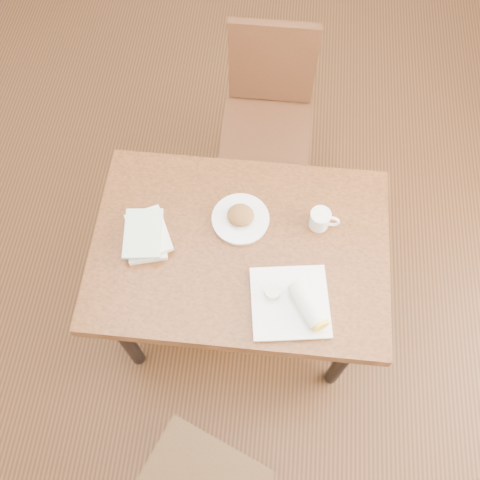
# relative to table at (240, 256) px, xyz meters

# --- Properties ---
(ground) EXTENTS (4.00, 5.00, 0.01)m
(ground) POSITION_rel_table_xyz_m (0.00, 0.00, -0.66)
(ground) COLOR #472814
(ground) RESTS_ON ground
(room_walls) EXTENTS (4.02, 5.02, 2.80)m
(room_walls) POSITION_rel_table_xyz_m (0.00, 0.00, 0.97)
(room_walls) COLOR white
(room_walls) RESTS_ON ground
(table) EXTENTS (1.12, 0.78, 0.75)m
(table) POSITION_rel_table_xyz_m (0.00, 0.00, 0.00)
(table) COLOR brown
(table) RESTS_ON ground
(chair_far) EXTENTS (0.42, 0.42, 0.95)m
(chair_far) POSITION_rel_table_xyz_m (0.05, 0.84, -0.11)
(chair_far) COLOR #4C2715
(chair_far) RESTS_ON ground
(plate_scone) EXTENTS (0.22, 0.22, 0.07)m
(plate_scone) POSITION_rel_table_xyz_m (-0.01, 0.11, 0.11)
(plate_scone) COLOR white
(plate_scone) RESTS_ON table
(coffee_mug) EXTENTS (0.12, 0.08, 0.08)m
(coffee_mug) POSITION_rel_table_xyz_m (0.29, 0.12, 0.13)
(coffee_mug) COLOR white
(coffee_mug) RESTS_ON table
(plate_burrito) EXTENTS (0.31, 0.31, 0.09)m
(plate_burrito) POSITION_rel_table_xyz_m (0.22, -0.22, 0.12)
(plate_burrito) COLOR white
(plate_burrito) RESTS_ON table
(book_stack) EXTENTS (0.21, 0.25, 0.05)m
(book_stack) POSITION_rel_table_xyz_m (-0.35, -0.00, 0.12)
(book_stack) COLOR white
(book_stack) RESTS_ON table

